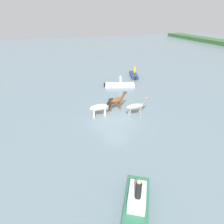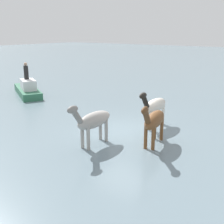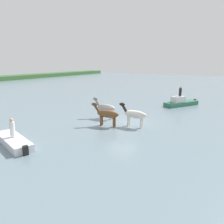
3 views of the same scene
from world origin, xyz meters
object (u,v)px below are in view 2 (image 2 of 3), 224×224
horse_rear_stallion (154,106)px  boat_skiff_near (28,91)px  horse_pinto_flank (93,121)px  person_helmsman_aft (26,71)px  horse_lead (154,121)px

horse_rear_stallion → boat_skiff_near: bearing=-95.9°
horse_pinto_flank → boat_skiff_near: horse_pinto_flank is taller
horse_pinto_flank → horse_rear_stallion: 3.61m
horse_pinto_flank → person_helmsman_aft: 10.72m
horse_lead → horse_rear_stallion: bearing=-162.7°
horse_lead → boat_skiff_near: (11.87, -3.01, -0.74)m
boat_skiff_near → horse_rear_stallion: bearing=23.9°
horse_lead → boat_skiff_near: bearing=-114.3°
boat_skiff_near → person_helmsman_aft: person_helmsman_aft is taller
horse_pinto_flank → horse_rear_stallion: size_ratio=0.99×
horse_pinto_flank → person_helmsman_aft: person_helmsman_aft is taller
horse_rear_stallion → horse_lead: 2.27m
horse_rear_stallion → boat_skiff_near: horse_rear_stallion is taller
horse_rear_stallion → horse_lead: bearing=26.7°
boat_skiff_near → person_helmsman_aft: size_ratio=3.92×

